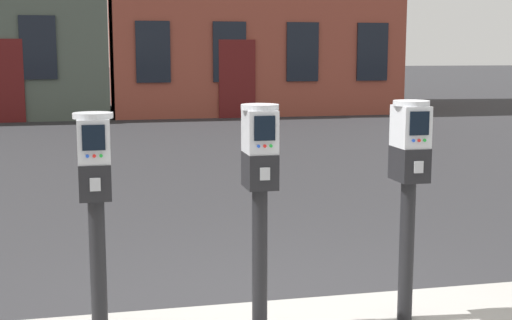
{
  "coord_description": "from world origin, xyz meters",
  "views": [
    {
      "loc": [
        -1.22,
        -4.21,
        1.78
      ],
      "look_at": [
        -0.32,
        -0.2,
        1.16
      ],
      "focal_mm": 49.86,
      "sensor_mm": 36.0,
      "label": 1
    }
  ],
  "objects": [
    {
      "name": "parking_meter_near_kerb",
      "position": [
        -1.24,
        -0.31,
        1.05
      ],
      "size": [
        0.22,
        0.25,
        1.32
      ],
      "rotation": [
        0.0,
        0.0,
        -1.57
      ],
      "color": "black",
      "rests_on": "sidewalk_slab"
    },
    {
      "name": "parking_meter_twin_adjacent",
      "position": [
        -0.32,
        -0.31,
        1.07
      ],
      "size": [
        0.22,
        0.25,
        1.35
      ],
      "rotation": [
        0.0,
        0.0,
        -1.57
      ],
      "color": "black",
      "rests_on": "sidewalk_slab"
    },
    {
      "name": "parking_meter_end_of_row",
      "position": [
        0.6,
        -0.31,
        1.08
      ],
      "size": [
        0.22,
        0.25,
        1.36
      ],
      "rotation": [
        0.0,
        0.0,
        -1.57
      ],
      "color": "black",
      "rests_on": "sidewalk_slab"
    }
  ]
}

